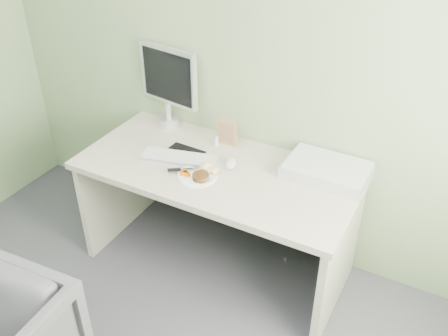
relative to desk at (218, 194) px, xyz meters
The scene contains 14 objects.
wall_back 0.89m from the desk, 90.00° to the left, with size 3.50×3.50×0.00m, color #6B875F.
desk is the anchor object (origin of this frame).
plate 0.23m from the desk, 112.55° to the right, with size 0.22×0.22×0.01m, color white.
steak 0.26m from the desk, 96.44° to the right, with size 0.09×0.09×0.03m, color black.
potato_pile 0.24m from the desk, 101.91° to the right, with size 0.10×0.07×0.06m, color tan.
carrot_heap 0.29m from the desk, 126.41° to the right, with size 0.05×0.05×0.04m, color #DD5404.
steak_knife 0.30m from the desk, 137.59° to the right, with size 0.17×0.13×0.01m.
mousepad 0.32m from the desk, behind, with size 0.22×0.20×0.00m, color black.
keyboard 0.31m from the desk, behind, with size 0.44×0.13×0.02m, color white.
computer_mouse 0.22m from the desk, 38.21° to the left, with size 0.06×0.11×0.04m, color white.
photo_frame 0.38m from the desk, 106.96° to the left, with size 0.13×0.02×0.17m, color #987047.
eyedrop_bottle 0.33m from the desk, 120.29° to the left, with size 0.03×0.03×0.08m.
scanner 0.65m from the desk, 20.67° to the left, with size 0.45×0.30×0.07m, color #B1B4B8.
monitor 0.77m from the desk, 148.83° to the left, with size 0.43×0.14×0.52m.
Camera 1 is at (1.15, -0.44, 2.28)m, focal length 40.00 mm.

